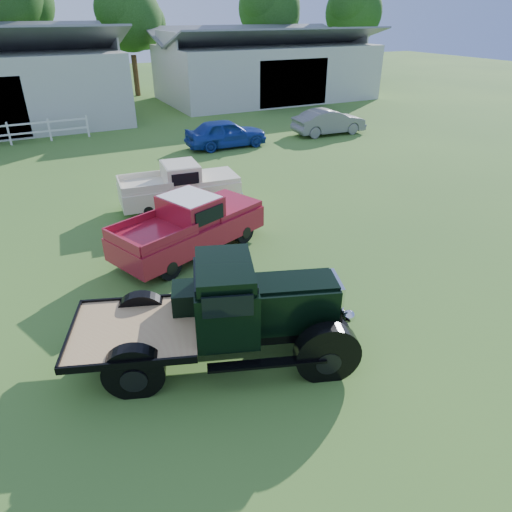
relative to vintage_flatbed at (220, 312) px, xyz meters
name	(u,v)px	position (x,y,z in m)	size (l,w,h in m)	color
ground	(271,319)	(1.51, 0.65, -1.09)	(120.00, 120.00, 0.00)	#3F6A29
shed_right	(266,64)	(15.51, 27.65, 1.51)	(16.80, 9.20, 5.20)	#9E9E95
tree_b	(2,20)	(-2.49, 34.65, 4.66)	(6.90, 6.90, 11.50)	#16360A
tree_c	(131,37)	(6.51, 33.65, 3.41)	(5.40, 5.40, 9.00)	#16360A
tree_d	(269,27)	(19.51, 34.65, 3.91)	(6.00, 6.00, 10.00)	#16360A
tree_e	(352,29)	(27.51, 32.65, 3.66)	(5.70, 5.70, 9.50)	#16360A
vintage_flatbed	(220,312)	(0.00, 0.00, 0.00)	(5.53, 2.19, 2.19)	black
red_pickup	(189,225)	(0.98, 4.72, -0.22)	(4.78, 1.84, 1.74)	maroon
white_pickup	(179,186)	(1.83, 8.21, -0.30)	(4.35, 1.69, 1.60)	beige
misc_car_blue	(226,133)	(6.63, 15.14, -0.37)	(1.70, 4.23, 1.44)	navy
misc_car_grey	(329,122)	(13.07, 15.10, -0.40)	(1.48, 4.23, 1.39)	slate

